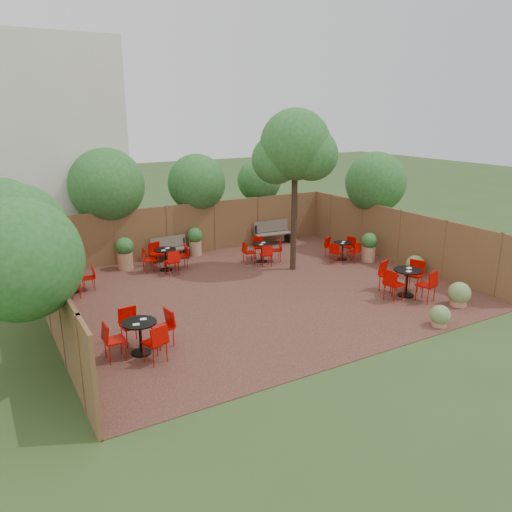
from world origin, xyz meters
TOP-DOWN VIEW (x-y plane):
  - ground at (0.00, 0.00)m, footprint 80.00×80.00m
  - courtyard_paving at (0.00, 0.00)m, footprint 12.00×10.00m
  - fence_back at (0.00, 5.00)m, footprint 12.00×0.08m
  - fence_left at (-6.00, 0.00)m, footprint 0.08×10.00m
  - fence_right at (6.00, 0.00)m, footprint 0.08×10.00m
  - neighbour_building at (-4.50, 8.00)m, footprint 5.00×4.00m
  - overhang_foliage at (-1.96, 2.75)m, footprint 15.69×10.76m
  - courtyard_tree at (2.23, 1.29)m, footprint 2.59×2.49m
  - park_bench_left at (-1.12, 4.62)m, footprint 1.41×0.49m
  - park_bench_right at (3.45, 4.63)m, footprint 1.62×0.65m
  - bistro_tables at (-0.12, 0.42)m, footprint 10.89×7.75m
  - planters at (-0.87, 3.57)m, footprint 11.48×4.59m
  - low_shrubs at (4.50, -3.13)m, footprint 3.27×3.93m

SIDE VIEW (x-z plane):
  - ground at x=0.00m, z-range 0.00..0.00m
  - courtyard_paving at x=0.00m, z-range 0.00..0.02m
  - low_shrubs at x=4.50m, z-range -0.01..0.68m
  - bistro_tables at x=-0.12m, z-range -0.02..0.94m
  - park_bench_left at x=-1.12m, z-range 0.03..0.90m
  - park_bench_right at x=3.45m, z-range 0.03..1.01m
  - planters at x=-0.87m, z-range 0.04..1.19m
  - fence_back at x=0.00m, z-range 0.00..2.00m
  - fence_left at x=-6.00m, z-range 0.00..2.00m
  - fence_right at x=6.00m, z-range 0.00..2.00m
  - overhang_foliage at x=-1.96m, z-range 1.35..4.07m
  - neighbour_building at x=-4.50m, z-range 0.00..8.00m
  - courtyard_tree at x=2.23m, z-range 1.41..6.94m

